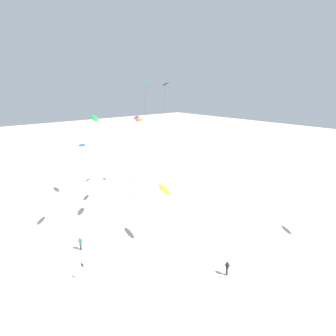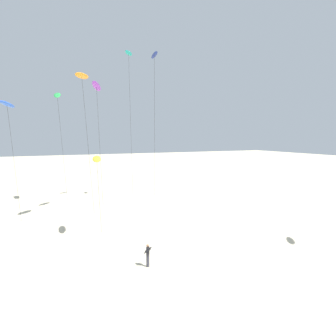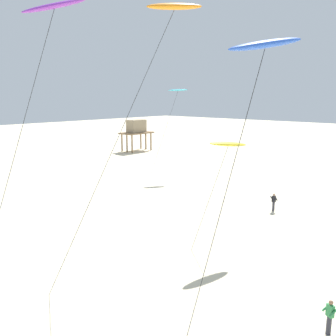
# 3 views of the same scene
# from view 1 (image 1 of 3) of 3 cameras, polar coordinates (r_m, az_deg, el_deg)

# --- Properties ---
(ground_plane) EXTENTS (260.00, 260.00, 0.00)m
(ground_plane) POSITION_cam_1_polar(r_m,az_deg,el_deg) (36.85, -12.88, -16.90)
(ground_plane) COLOR beige
(kite_yellow) EXTENTS (4.20, 1.99, 7.63)m
(kite_yellow) POSITION_cam_1_polar(r_m,az_deg,el_deg) (36.22, -0.66, -4.19)
(kite_yellow) COLOR yellow
(kite_yellow) RESTS_ON ground
(kite_purple) EXTENTS (6.00, 3.14, 15.43)m
(kite_purple) POSITION_cam_1_polar(r_m,az_deg,el_deg) (44.94, -6.15, 9.46)
(kite_purple) COLOR purple
(kite_purple) RESTS_ON ground
(kite_navy) EXTENTS (7.23, 3.29, 20.06)m
(kite_navy) POSITION_cam_1_polar(r_m,az_deg,el_deg) (53.69, -0.54, 15.36)
(kite_navy) COLOR navy
(kite_navy) RESTS_ON ground
(kite_blue) EXTENTS (4.61, 2.55, 12.82)m
(kite_blue) POSITION_cam_1_polar(r_m,az_deg,el_deg) (38.23, -16.20, 4.14)
(kite_blue) COLOR blue
(kite_blue) RESTS_ON ground
(kite_green) EXTENTS (6.15, 2.92, 14.89)m
(kite_green) POSITION_cam_1_polar(r_m,az_deg,el_deg) (50.59, -13.91, 9.21)
(kite_green) COLOR green
(kite_green) RESTS_ON ground
(kite_orange) EXTENTS (8.28, 4.39, 15.59)m
(kite_orange) POSITION_cam_1_polar(r_m,az_deg,el_deg) (38.77, -5.57, 9.10)
(kite_orange) COLOR orange
(kite_orange) RESTS_ON ground
(kite_teal) EXTENTS (8.92, 4.58, 20.24)m
(kite_teal) POSITION_cam_1_polar(r_m,az_deg,el_deg) (52.95, -4.21, 15.66)
(kite_teal) COLOR teal
(kite_teal) RESTS_ON ground
(kite_flyer_nearest) EXTENTS (0.71, 0.70, 1.67)m
(kite_flyer_nearest) POSITION_cam_1_polar(r_m,az_deg,el_deg) (33.79, 11.30, -18.31)
(kite_flyer_nearest) COLOR #33333D
(kite_flyer_nearest) RESTS_ON ground
(kite_flyer_middle) EXTENTS (0.70, 0.71, 1.67)m
(kite_flyer_middle) POSITION_cam_1_polar(r_m,az_deg,el_deg) (38.94, -16.50, -13.73)
(kite_flyer_middle) COLOR #33333D
(kite_flyer_middle) RESTS_ON ground
(marker_flag) EXTENTS (0.56, 0.05, 2.10)m
(marker_flag) POSITION_cam_1_polar(r_m,az_deg,el_deg) (33.34, -16.23, -17.97)
(marker_flag) COLOR gray
(marker_flag) RESTS_ON ground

